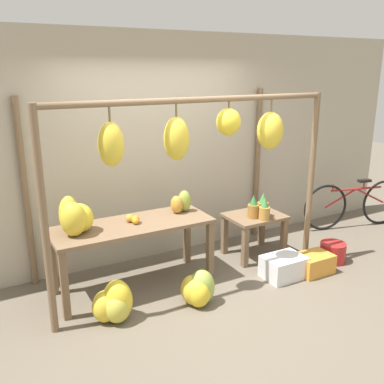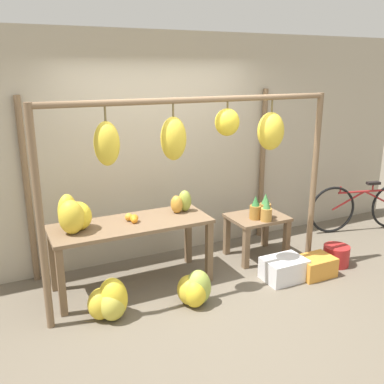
{
  "view_description": "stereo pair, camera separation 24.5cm",
  "coord_description": "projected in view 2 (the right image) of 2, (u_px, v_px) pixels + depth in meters",
  "views": [
    {
      "loc": [
        -2.12,
        -3.34,
        2.38
      ],
      "look_at": [
        0.15,
        0.76,
        1.01
      ],
      "focal_mm": 40.0,
      "sensor_mm": 36.0,
      "label": 1
    },
    {
      "loc": [
        -1.9,
        -3.45,
        2.38
      ],
      "look_at": [
        0.15,
        0.76,
        1.01
      ],
      "focal_mm": 40.0,
      "sensor_mm": 36.0,
      "label": 2
    }
  ],
  "objects": [
    {
      "name": "shop_wall_back",
      "position": [
        156.0,
        149.0,
        5.32
      ],
      "size": [
        8.0,
        0.08,
        2.8
      ],
      "color": "#B2A893",
      "rests_on": "ground_plane"
    },
    {
      "name": "fruit_crate_white",
      "position": [
        284.0,
        269.0,
        4.95
      ],
      "size": [
        0.48,
        0.35,
        0.26
      ],
      "color": "silver",
      "rests_on": "ground_plane"
    },
    {
      "name": "banana_pile_ground_left",
      "position": [
        110.0,
        301.0,
        4.18
      ],
      "size": [
        0.49,
        0.46,
        0.42
      ],
      "color": "yellow",
      "rests_on": "ground_plane"
    },
    {
      "name": "parked_bicycle",
      "position": [
        363.0,
        207.0,
        6.4
      ],
      "size": [
        1.68,
        0.45,
        0.75
      ],
      "color": "black",
      "rests_on": "ground_plane"
    },
    {
      "name": "ground_plane",
      "position": [
        211.0,
        305.0,
        4.44
      ],
      "size": [
        20.0,
        20.0,
        0.0
      ],
      "primitive_type": "plane",
      "color": "#665B4C"
    },
    {
      "name": "display_table_main",
      "position": [
        131.0,
        232.0,
        4.67
      ],
      "size": [
        1.74,
        0.66,
        0.76
      ],
      "color": "brown",
      "rests_on": "ground_plane"
    },
    {
      "name": "banana_pile_ground_right",
      "position": [
        194.0,
        290.0,
        4.41
      ],
      "size": [
        0.37,
        0.36,
        0.38
      ],
      "color": "#9EB247",
      "rests_on": "ground_plane"
    },
    {
      "name": "papaya_pile",
      "position": [
        181.0,
        202.0,
        4.94
      ],
      "size": [
        0.3,
        0.21,
        0.25
      ],
      "color": "gold",
      "rests_on": "display_table_main"
    },
    {
      "name": "blue_bucket",
      "position": [
        336.0,
        255.0,
        5.32
      ],
      "size": [
        0.32,
        0.32,
        0.25
      ],
      "color": "#AD2323",
      "rests_on": "ground_plane"
    },
    {
      "name": "pineapple_cluster",
      "position": [
        262.0,
        209.0,
        5.3
      ],
      "size": [
        0.28,
        0.26,
        0.32
      ],
      "color": "#B27F38",
      "rests_on": "display_table_side"
    },
    {
      "name": "display_table_side",
      "position": [
        257.0,
        225.0,
        5.48
      ],
      "size": [
        0.71,
        0.56,
        0.56
      ],
      "color": "brown",
      "rests_on": "ground_plane"
    },
    {
      "name": "stall_awning",
      "position": [
        197.0,
        148.0,
        4.44
      ],
      "size": [
        3.18,
        1.23,
        2.1
      ],
      "color": "brown",
      "rests_on": "ground_plane"
    },
    {
      "name": "banana_pile_on_table",
      "position": [
        73.0,
        215.0,
        4.37
      ],
      "size": [
        0.42,
        0.48,
        0.39
      ],
      "color": "yellow",
      "rests_on": "display_table_main"
    },
    {
      "name": "orange_pile",
      "position": [
        133.0,
        218.0,
        4.64
      ],
      "size": [
        0.13,
        0.18,
        0.09
      ],
      "color": "orange",
      "rests_on": "display_table_main"
    },
    {
      "name": "fruit_crate_purple",
      "position": [
        315.0,
        266.0,
        5.05
      ],
      "size": [
        0.43,
        0.32,
        0.23
      ],
      "color": "orange",
      "rests_on": "ground_plane"
    }
  ]
}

